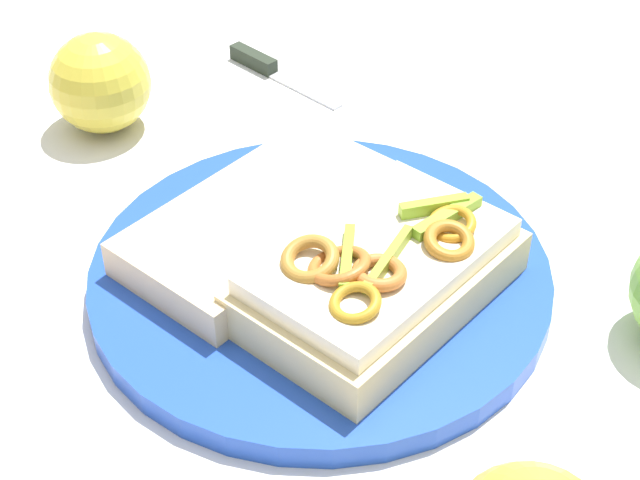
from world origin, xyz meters
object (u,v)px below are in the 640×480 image
object	(u,v)px
sandwich	(379,273)
knife	(269,69)
plate	(320,275)
bread_slice_side	(266,220)
apple_0	(100,83)

from	to	relation	value
sandwich	knife	size ratio (longest dim) A/B	1.48
plate	knife	size ratio (longest dim) A/B	2.34
bread_slice_side	sandwich	bearing A→B (deg)	89.15
bread_slice_side	apple_0	xyz separation A→B (m)	(-0.19, 0.06, 0.01)
plate	apple_0	size ratio (longest dim) A/B	3.75
plate	sandwich	size ratio (longest dim) A/B	1.59
sandwich	knife	bearing A→B (deg)	-124.22
apple_0	knife	bearing A→B (deg)	64.54
apple_0	knife	distance (m)	0.15
bread_slice_side	knife	world-z (taller)	bread_slice_side
plate	sandwich	world-z (taller)	sandwich
knife	bread_slice_side	bearing A→B (deg)	-43.83
apple_0	plate	bearing A→B (deg)	-17.01
sandwich	apple_0	bearing A→B (deg)	-95.95
sandwich	apple_0	distance (m)	0.29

